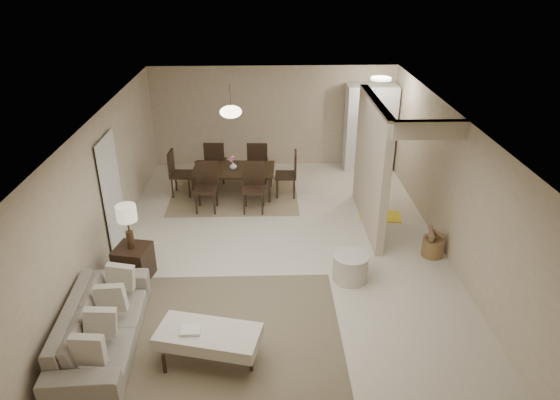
{
  "coord_description": "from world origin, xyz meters",
  "views": [
    {
      "loc": [
        -0.2,
        -7.53,
        4.82
      ],
      "look_at": [
        0.03,
        0.19,
        1.05
      ],
      "focal_mm": 32.0,
      "sensor_mm": 36.0,
      "label": 1
    }
  ],
  "objects_px": {
    "ottoman_bench": "(208,337)",
    "round_pouf": "(350,267)",
    "side_table": "(134,263)",
    "wicker_basket": "(433,247)",
    "pantry_cabinet": "(370,128)",
    "dining_table": "(234,182)",
    "sofa": "(102,326)"
  },
  "relations": [
    {
      "from": "ottoman_bench",
      "to": "round_pouf",
      "type": "relative_size",
      "value": 2.43
    },
    {
      "from": "side_table",
      "to": "wicker_basket",
      "type": "distance_m",
      "value": 5.18
    },
    {
      "from": "pantry_cabinet",
      "to": "wicker_basket",
      "type": "height_order",
      "value": "pantry_cabinet"
    },
    {
      "from": "side_table",
      "to": "wicker_basket",
      "type": "height_order",
      "value": "side_table"
    },
    {
      "from": "side_table",
      "to": "wicker_basket",
      "type": "xyz_separation_m",
      "value": [
        5.15,
        0.54,
        -0.13
      ]
    },
    {
      "from": "dining_table",
      "to": "sofa",
      "type": "bearing_deg",
      "value": -104.86
    },
    {
      "from": "wicker_basket",
      "to": "dining_table",
      "type": "bearing_deg",
      "value": 144.5
    },
    {
      "from": "side_table",
      "to": "dining_table",
      "type": "distance_m",
      "value": 3.49
    },
    {
      "from": "sofa",
      "to": "wicker_basket",
      "type": "xyz_separation_m",
      "value": [
        5.2,
        2.17,
        -0.18
      ]
    },
    {
      "from": "sofa",
      "to": "round_pouf",
      "type": "bearing_deg",
      "value": -70.61
    },
    {
      "from": "round_pouf",
      "to": "ottoman_bench",
      "type": "bearing_deg",
      "value": -140.3
    },
    {
      "from": "ottoman_bench",
      "to": "round_pouf",
      "type": "bearing_deg",
      "value": 53.17
    },
    {
      "from": "pantry_cabinet",
      "to": "wicker_basket",
      "type": "distance_m",
      "value": 4.26
    },
    {
      "from": "sofa",
      "to": "ottoman_bench",
      "type": "relative_size",
      "value": 1.64
    },
    {
      "from": "pantry_cabinet",
      "to": "ottoman_bench",
      "type": "distance_m",
      "value": 7.44
    },
    {
      "from": "pantry_cabinet",
      "to": "side_table",
      "type": "relative_size",
      "value": 3.59
    },
    {
      "from": "pantry_cabinet",
      "to": "ottoman_bench",
      "type": "xyz_separation_m",
      "value": [
        -3.33,
        -6.62,
        -0.67
      ]
    },
    {
      "from": "sofa",
      "to": "round_pouf",
      "type": "relative_size",
      "value": 3.99
    },
    {
      "from": "sofa",
      "to": "round_pouf",
      "type": "height_order",
      "value": "sofa"
    },
    {
      "from": "side_table",
      "to": "ottoman_bench",
      "type": "bearing_deg",
      "value": -53.62
    },
    {
      "from": "wicker_basket",
      "to": "round_pouf",
      "type": "bearing_deg",
      "value": -156.42
    },
    {
      "from": "sofa",
      "to": "side_table",
      "type": "distance_m",
      "value": 1.63
    },
    {
      "from": "ottoman_bench",
      "to": "dining_table",
      "type": "xyz_separation_m",
      "value": [
        0.06,
        5.09,
        -0.07
      ]
    },
    {
      "from": "sofa",
      "to": "dining_table",
      "type": "relative_size",
      "value": 1.32
    },
    {
      "from": "wicker_basket",
      "to": "ottoman_bench",
      "type": "bearing_deg",
      "value": -146.48
    },
    {
      "from": "ottoman_bench",
      "to": "side_table",
      "type": "bearing_deg",
      "value": 139.84
    },
    {
      "from": "ottoman_bench",
      "to": "wicker_basket",
      "type": "relative_size",
      "value": 3.78
    },
    {
      "from": "pantry_cabinet",
      "to": "side_table",
      "type": "xyz_separation_m",
      "value": [
        -4.75,
        -4.69,
        -0.76
      ]
    },
    {
      "from": "pantry_cabinet",
      "to": "wicker_basket",
      "type": "bearing_deg",
      "value": -84.49
    },
    {
      "from": "ottoman_bench",
      "to": "wicker_basket",
      "type": "distance_m",
      "value": 4.48
    },
    {
      "from": "pantry_cabinet",
      "to": "wicker_basket",
      "type": "xyz_separation_m",
      "value": [
        0.4,
        -4.15,
        -0.89
      ]
    },
    {
      "from": "ottoman_bench",
      "to": "round_pouf",
      "type": "height_order",
      "value": "ottoman_bench"
    }
  ]
}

